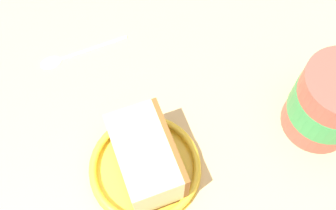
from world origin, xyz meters
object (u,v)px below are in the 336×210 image
small_plate (145,168)px  cake_slice (146,158)px  tea_mug (330,102)px  teaspoon (65,56)px

small_plate → cake_slice: (0.07, -0.27, 3.19)cm
small_plate → cake_slice: 3.20cm
tea_mug → teaspoon: size_ratio=0.84×
cake_slice → tea_mug: size_ratio=1.10×
cake_slice → tea_mug: (4.10, -21.77, 1.33)cm
small_plate → teaspoon: bearing=29.3°
tea_mug → teaspoon: 34.59cm
tea_mug → small_plate: bearing=100.7°
small_plate → teaspoon: 19.68cm
cake_slice → teaspoon: bearing=30.1°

